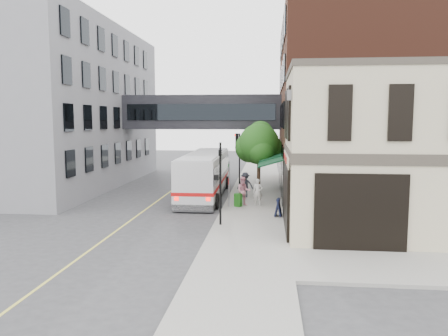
% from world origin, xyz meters
% --- Properties ---
extents(ground, '(120.00, 120.00, 0.00)m').
position_xyz_m(ground, '(0.00, 0.00, 0.00)').
color(ground, '#38383A').
rests_on(ground, ground).
extents(sidewalk_main, '(4.00, 60.00, 0.15)m').
position_xyz_m(sidewalk_main, '(2.00, 14.00, 0.07)').
color(sidewalk_main, gray).
rests_on(sidewalk_main, ground).
extents(corner_building, '(10.19, 8.12, 8.45)m').
position_xyz_m(corner_building, '(8.97, 2.00, 4.21)').
color(corner_building, '#C2B994').
rests_on(corner_building, ground).
extents(brick_building, '(13.76, 18.00, 14.00)m').
position_xyz_m(brick_building, '(9.98, 15.00, 6.99)').
color(brick_building, '#472116').
rests_on(brick_building, ground).
extents(opposite_building, '(14.00, 24.00, 14.00)m').
position_xyz_m(opposite_building, '(-17.00, 16.00, 7.00)').
color(opposite_building, slate).
rests_on(opposite_building, ground).
extents(skyway_bridge, '(14.00, 3.18, 3.00)m').
position_xyz_m(skyway_bridge, '(-3.00, 18.00, 6.50)').
color(skyway_bridge, black).
rests_on(skyway_bridge, ground).
extents(traffic_signal_near, '(0.44, 0.22, 4.60)m').
position_xyz_m(traffic_signal_near, '(0.37, 2.00, 2.98)').
color(traffic_signal_near, black).
rests_on(traffic_signal_near, sidewalk_main).
extents(traffic_signal_far, '(0.53, 0.28, 4.50)m').
position_xyz_m(traffic_signal_far, '(0.26, 17.00, 3.34)').
color(traffic_signal_far, black).
rests_on(traffic_signal_far, sidewalk_main).
extents(street_sign_pole, '(0.08, 0.75, 3.00)m').
position_xyz_m(street_sign_pole, '(0.39, 7.00, 1.93)').
color(street_sign_pole, gray).
rests_on(street_sign_pole, sidewalk_main).
extents(street_tree, '(3.80, 3.20, 5.60)m').
position_xyz_m(street_tree, '(2.19, 13.22, 3.91)').
color(street_tree, '#382619').
rests_on(street_tree, sidewalk_main).
extents(lane_marking, '(0.12, 40.00, 0.01)m').
position_xyz_m(lane_marking, '(-5.00, 10.00, 0.01)').
color(lane_marking, '#D8CC4C').
rests_on(lane_marking, ground).
extents(bus, '(3.11, 12.17, 3.26)m').
position_xyz_m(bus, '(-1.83, 11.24, 1.83)').
color(bus, silver).
rests_on(bus, ground).
extents(pedestrian_a, '(0.68, 0.48, 1.77)m').
position_xyz_m(pedestrian_a, '(2.28, 7.73, 1.03)').
color(pedestrian_a, silver).
rests_on(pedestrian_a, sidewalk_main).
extents(pedestrian_b, '(1.06, 0.89, 1.93)m').
position_xyz_m(pedestrian_b, '(1.34, 7.43, 1.11)').
color(pedestrian_b, pink).
rests_on(pedestrian_b, sidewalk_main).
extents(pedestrian_c, '(1.24, 0.78, 1.84)m').
position_xyz_m(pedestrian_c, '(1.28, 10.60, 1.07)').
color(pedestrian_c, black).
rests_on(pedestrian_c, sidewalk_main).
extents(newspaper_box, '(0.56, 0.53, 0.87)m').
position_xyz_m(newspaper_box, '(1.01, 7.09, 0.58)').
color(newspaper_box, '#1C5F15').
rests_on(newspaper_box, sidewalk_main).
extents(sandwich_board, '(0.47, 0.65, 1.07)m').
position_xyz_m(sandwich_board, '(3.58, 4.44, 0.69)').
color(sandwich_board, black).
rests_on(sandwich_board, sidewalk_main).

